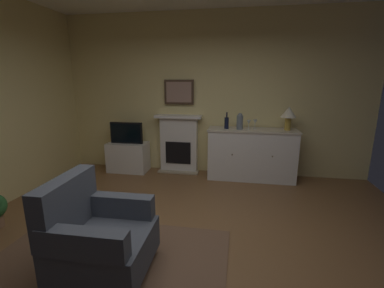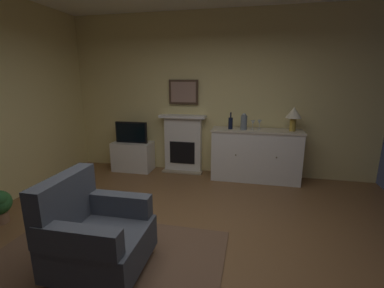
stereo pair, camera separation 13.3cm
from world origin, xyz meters
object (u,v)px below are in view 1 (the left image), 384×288
fireplace_unit (179,144)px  tv_cabinet (128,157)px  sideboard_cabinet (251,154)px  armchair (97,236)px  wine_glass_left (249,123)px  framed_picture (179,92)px  tv_set (126,133)px  wine_glass_center (255,122)px  wine_bottle (227,123)px  table_lamp (289,114)px  vase_decorative (240,121)px

fireplace_unit → tv_cabinet: bearing=-170.6°
sideboard_cabinet → armchair: 3.08m
tv_cabinet → wine_glass_left: bearing=-1.7°
framed_picture → tv_set: (-0.98, -0.23, -0.75)m
framed_picture → wine_glass_center: 1.48m
tv_set → wine_bottle: bearing=-0.9°
sideboard_cabinet → tv_set: size_ratio=2.48×
wine_bottle → tv_cabinet: 2.01m
fireplace_unit → framed_picture: size_ratio=2.00×
framed_picture → wine_bottle: (0.90, -0.26, -0.50)m
wine_glass_center → table_lamp: bearing=-2.4°
wine_glass_left → fireplace_unit: bearing=169.8°
tv_set → wine_glass_left: bearing=-1.1°
sideboard_cabinet → framed_picture: bearing=170.7°
table_lamp → wine_glass_left: 0.67m
tv_cabinet → wine_glass_center: bearing=0.2°
framed_picture → armchair: (-0.10, -2.94, -1.13)m
sideboard_cabinet → wine_glass_center: 0.57m
wine_bottle → armchair: wine_bottle is taller
sideboard_cabinet → wine_bottle: 0.72m
wine_glass_left → armchair: wine_glass_left is taller
tv_cabinet → armchair: size_ratio=0.82×
table_lamp → wine_glass_left: table_lamp is taller
tv_set → armchair: size_ratio=0.67×
vase_decorative → armchair: vase_decorative is taller
tv_cabinet → tv_set: size_ratio=1.21×
wine_glass_center → armchair: bearing=-118.6°
table_lamp → tv_set: (-2.90, -0.01, -0.42)m
wine_glass_left → tv_cabinet: (-2.25, 0.07, -0.75)m
armchair → table_lamp: bearing=53.2°
framed_picture → wine_bottle: 1.06m
tv_cabinet → armchair: 2.87m
tv_set → sideboard_cabinet: bearing=0.2°
framed_picture → sideboard_cabinet: (1.35, -0.22, -1.06)m
sideboard_cabinet → armchair: bearing=-118.2°
framed_picture → sideboard_cabinet: size_ratio=0.36×
framed_picture → sideboard_cabinet: bearing=-9.3°
wine_glass_center → tv_set: bearing=-179.3°
wine_glass_left → armchair: 3.07m
vase_decorative → framed_picture: bearing=166.4°
wine_glass_center → tv_cabinet: (-2.36, -0.01, -0.75)m
sideboard_cabinet → tv_set: (-2.33, -0.01, 0.31)m
table_lamp → fireplace_unit: bearing=174.7°
tv_cabinet → framed_picture: bearing=12.0°
tv_cabinet → tv_set: (-0.00, -0.02, 0.48)m
armchair → wine_bottle: bearing=69.4°
vase_decorative → tv_set: 2.12m
wine_bottle → table_lamp: bearing=2.1°
wine_glass_center → vase_decorative: vase_decorative is taller
sideboard_cabinet → fireplace_unit: bearing=172.5°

